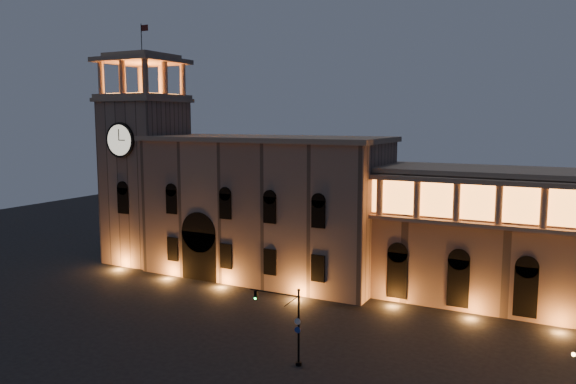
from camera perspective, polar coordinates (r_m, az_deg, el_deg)
The scene contains 5 objects.
ground at distance 54.16m, azimuth -12.26°, elevation -14.07°, with size 160.00×160.00×0.00m, color black.
government_building at distance 70.56m, azimuth -2.37°, elevation -1.50°, with size 30.80×12.80×17.60m.
clock_tower at distance 80.07m, azimuth -14.26°, elevation 2.02°, with size 9.80×9.80×32.40m.
colonnade_wing at distance 63.70m, azimuth 26.43°, elevation -4.55°, with size 40.60×11.50×14.50m.
traffic_light at distance 46.29m, azimuth 0.19°, elevation -13.24°, with size 4.65×0.51×6.38m.
Camera 1 is at (32.54, -38.58, 19.63)m, focal length 35.00 mm.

